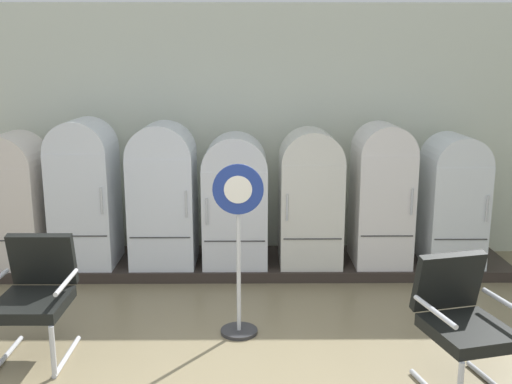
{
  "coord_description": "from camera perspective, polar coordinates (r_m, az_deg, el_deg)",
  "views": [
    {
      "loc": [
        0.2,
        -3.38,
        2.33
      ],
      "look_at": [
        0.25,
        2.75,
        0.95
      ],
      "focal_mm": 41.91,
      "sensor_mm": 36.0,
      "label": 1
    }
  ],
  "objects": [
    {
      "name": "refrigerator_2",
      "position": [
        6.52,
        -8.86,
        0.17
      ],
      "size": [
        0.69,
        0.69,
        1.55
      ],
      "color": "white",
      "rests_on": "display_plinth"
    },
    {
      "name": "sign_stand",
      "position": [
        5.04,
        -1.68,
        -6.18
      ],
      "size": [
        0.42,
        0.32,
        1.49
      ],
      "color": "#2D2D30",
      "rests_on": "ground"
    },
    {
      "name": "display_plinth",
      "position": [
        6.8,
        -2.18,
        -6.83
      ],
      "size": [
        6.1,
        0.95,
        0.11
      ],
      "primitive_type": "cube",
      "color": "#322A24",
      "rests_on": "ground"
    },
    {
      "name": "refrigerator_6",
      "position": [
        6.84,
        18.27,
        -0.32
      ],
      "size": [
        0.6,
        0.7,
        1.42
      ],
      "color": "white",
      "rests_on": "display_plinth"
    },
    {
      "name": "refrigerator_4",
      "position": [
        6.5,
        5.2,
        -0.12
      ],
      "size": [
        0.66,
        0.7,
        1.48
      ],
      "color": "silver",
      "rests_on": "display_plinth"
    },
    {
      "name": "refrigerator_3",
      "position": [
        6.47,
        -2.0,
        -0.43
      ],
      "size": [
        0.69,
        0.69,
        1.42
      ],
      "color": "silver",
      "rests_on": "display_plinth"
    },
    {
      "name": "armchair_right",
      "position": [
        4.57,
        19.07,
        -11.2
      ],
      "size": [
        0.7,
        0.8,
        0.95
      ],
      "color": "silver",
      "rests_on": "ground"
    },
    {
      "name": "refrigerator_0",
      "position": [
        6.97,
        -22.18,
        -0.32
      ],
      "size": [
        0.65,
        0.71,
        1.44
      ],
      "color": "silver",
      "rests_on": "display_plinth"
    },
    {
      "name": "armchair_left",
      "position": [
        5.08,
        -20.3,
        -8.86
      ],
      "size": [
        0.6,
        0.69,
        0.95
      ],
      "color": "silver",
      "rests_on": "ground"
    },
    {
      "name": "refrigerator_5",
      "position": [
        6.61,
        11.92,
        0.22
      ],
      "size": [
        0.59,
        0.7,
        1.54
      ],
      "color": "white",
      "rests_on": "display_plinth"
    },
    {
      "name": "refrigerator_1",
      "position": [
        6.69,
        -16.07,
        0.36
      ],
      "size": [
        0.65,
        0.69,
        1.59
      ],
      "color": "white",
      "rests_on": "display_plinth"
    },
    {
      "name": "back_wall",
      "position": [
        7.09,
        -2.13,
        5.83
      ],
      "size": [
        11.76,
        0.12,
        2.93
      ],
      "color": "silver",
      "rests_on": "ground"
    }
  ]
}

